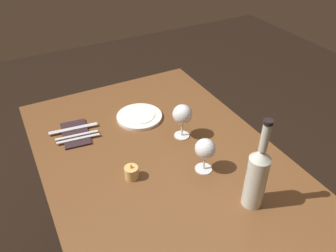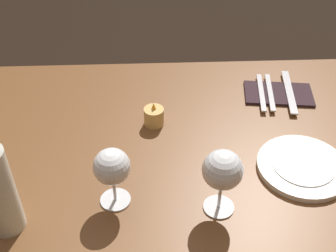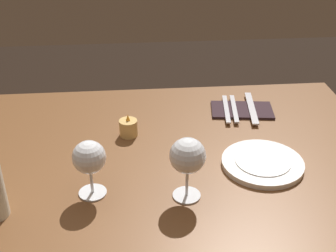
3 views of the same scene
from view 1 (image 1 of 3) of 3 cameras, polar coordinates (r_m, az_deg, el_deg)
dining_table at (r=1.41m, az=-1.08°, el=-8.06°), size 1.30×0.90×0.74m
wine_glass_left at (r=1.24m, az=6.31°, el=-3.98°), size 0.08×0.08×0.14m
wine_glass_right at (r=1.39m, az=2.45°, el=1.92°), size 0.08×0.08×0.15m
wine_bottle at (r=1.13m, az=14.81°, el=-8.10°), size 0.07×0.07×0.34m
votive_candle at (r=1.26m, az=-6.21°, el=-7.87°), size 0.05×0.05×0.07m
dinner_plate at (r=1.56m, az=-4.87°, el=1.62°), size 0.21×0.21×0.02m
folded_napkin at (r=1.51m, az=-15.41°, el=-1.23°), size 0.20×0.13×0.01m
fork_inner at (r=1.49m, az=-15.20°, el=-1.55°), size 0.04×0.18×0.00m
fork_outer at (r=1.47m, az=-14.94°, el=-2.09°), size 0.04×0.18×0.00m
table_knife at (r=1.53m, az=-15.74°, el=-0.43°), size 0.05×0.21×0.00m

